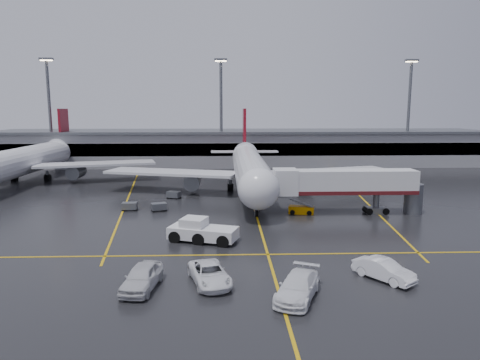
{
  "coord_description": "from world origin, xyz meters",
  "views": [
    {
      "loc": [
        -4.0,
        -61.72,
        13.73
      ],
      "look_at": [
        -2.0,
        -2.0,
        4.0
      ],
      "focal_mm": 32.43,
      "sensor_mm": 36.0,
      "label": 1
    }
  ],
  "objects": [
    {
      "name": "service_van_b",
      "position": [
        1.26,
        -31.75,
        0.89
      ],
      "size": [
        4.67,
        6.59,
        1.77
      ],
      "primitive_type": "imported",
      "rotation": [
        0.0,
        0.0,
        -0.4
      ],
      "color": "white",
      "rests_on": "ground"
    },
    {
      "name": "service_van_a",
      "position": [
        -5.32,
        -28.83,
        0.8
      ],
      "size": [
        4.09,
        6.23,
        1.59
      ],
      "primitive_type": "imported",
      "rotation": [
        0.0,
        0.0,
        0.27
      ],
      "color": "white",
      "rests_on": "ground"
    },
    {
      "name": "baggage_cart_c",
      "position": [
        -12.13,
        4.99,
        0.63
      ],
      "size": [
        2.34,
        1.96,
        1.12
      ],
      "color": "#595B60",
      "rests_on": "ground"
    },
    {
      "name": "apron_line_left",
      "position": [
        -20.0,
        10.0,
        0.01
      ],
      "size": [
        9.99,
        69.35,
        0.02
      ],
      "primitive_type": "cube",
      "rotation": [
        0.0,
        0.0,
        0.14
      ],
      "color": "gold",
      "rests_on": "ground"
    },
    {
      "name": "light_mast_right",
      "position": [
        40.0,
        42.0,
        14.47
      ],
      "size": [
        3.0,
        1.2,
        25.45
      ],
      "color": "#595B60",
      "rests_on": "ground"
    },
    {
      "name": "belt_loader",
      "position": [
        6.07,
        -5.64,
        0.52
      ],
      "size": [
        3.55,
        2.23,
        2.09
      ],
      "color": "orange",
      "rests_on": "ground"
    },
    {
      "name": "light_mast_left",
      "position": [
        -45.0,
        42.0,
        14.47
      ],
      "size": [
        3.0,
        1.2,
        25.45
      ],
      "color": "#595B60",
      "rests_on": "ground"
    },
    {
      "name": "baggage_cart_a",
      "position": [
        -13.17,
        -3.52,
        0.63
      ],
      "size": [
        2.34,
        1.94,
        1.12
      ],
      "color": "#595B60",
      "rests_on": "ground"
    },
    {
      "name": "jet_bridge",
      "position": [
        11.87,
        -6.0,
        3.93
      ],
      "size": [
        19.9,
        3.4,
        6.05
      ],
      "color": "silver",
      "rests_on": "ground"
    },
    {
      "name": "apron_line_stop",
      "position": [
        0.0,
        -22.0,
        0.01
      ],
      "size": [
        60.0,
        0.25,
        0.02
      ],
      "primitive_type": "cube",
      "color": "gold",
      "rests_on": "ground"
    },
    {
      "name": "service_van_c",
      "position": [
        8.84,
        -28.51,
        0.85
      ],
      "size": [
        4.49,
        5.19,
        1.69
      ],
      "primitive_type": "imported",
      "rotation": [
        0.0,
        0.0,
        0.64
      ],
      "color": "white",
      "rests_on": "ground"
    },
    {
      "name": "service_van_d",
      "position": [
        -10.52,
        -29.69,
        0.95
      ],
      "size": [
        2.98,
        5.81,
        1.89
      ],
      "primitive_type": "imported",
      "rotation": [
        0.0,
        0.0,
        -0.14
      ],
      "color": "silver",
      "rests_on": "ground"
    },
    {
      "name": "pushback_tractor",
      "position": [
        -6.61,
        -17.44,
        1.02
      ],
      "size": [
        7.68,
        4.99,
        2.55
      ],
      "color": "silver",
      "rests_on": "ground"
    },
    {
      "name": "baggage_cart_b",
      "position": [
        -17.26,
        -2.99,
        0.63
      ],
      "size": [
        2.05,
        1.37,
        1.12
      ],
      "color": "#595B60",
      "rests_on": "ground"
    },
    {
      "name": "terminal",
      "position": [
        0.0,
        47.93,
        4.32
      ],
      "size": [
        122.0,
        19.0,
        8.6
      ],
      "color": "gray",
      "rests_on": "ground"
    },
    {
      "name": "apron_line_centre",
      "position": [
        0.0,
        0.0,
        0.01
      ],
      "size": [
        0.25,
        90.0,
        0.02
      ],
      "primitive_type": "cube",
      "color": "gold",
      "rests_on": "ground"
    },
    {
      "name": "ground",
      "position": [
        0.0,
        0.0,
        0.0
      ],
      "size": [
        220.0,
        220.0,
        0.0
      ],
      "primitive_type": "plane",
      "color": "black",
      "rests_on": "ground"
    },
    {
      "name": "second_airliner",
      "position": [
        -42.0,
        21.7,
        4.21
      ],
      "size": [
        48.8,
        45.6,
        14.1
      ],
      "color": "silver",
      "rests_on": "ground"
    },
    {
      "name": "apron_line_right",
      "position": [
        18.0,
        10.0,
        0.01
      ],
      "size": [
        7.57,
        69.64,
        0.02
      ],
      "primitive_type": "cube",
      "rotation": [
        0.0,
        0.0,
        -0.1
      ],
      "color": "gold",
      "rests_on": "ground"
    },
    {
      "name": "main_airliner",
      "position": [
        0.0,
        9.7,
        4.21
      ],
      "size": [
        48.8,
        45.6,
        14.1
      ],
      "color": "silver",
      "rests_on": "ground"
    },
    {
      "name": "light_mast_mid",
      "position": [
        -5.0,
        42.0,
        14.47
      ],
      "size": [
        3.0,
        1.2,
        25.45
      ],
      "color": "#595B60",
      "rests_on": "ground"
    }
  ]
}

